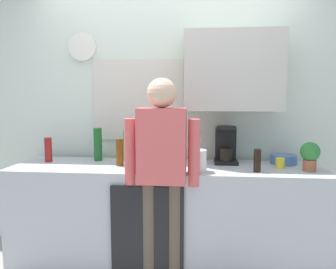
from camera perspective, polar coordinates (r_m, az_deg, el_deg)
The scene contains 15 objects.
kitchen_counter at distance 2.83m, azimuth -0.37°, elevation -14.39°, with size 2.60×0.64×0.88m, color #B2B7BC.
dishwasher_panel at distance 2.56m, azimuth -3.75°, elevation -17.86°, with size 0.56×0.02×0.79m, color black.
back_wall_assembly at distance 3.03m, azimuth 1.71°, elevation 4.77°, with size 4.20×0.42×2.60m.
coffee_maker at distance 2.85m, azimuth 10.33°, elevation -2.11°, with size 0.20×0.20×0.33m.
bottle_dark_sauce at distance 2.56m, azimuth 15.72°, elevation -4.50°, with size 0.06×0.06×0.18m, color black.
bottle_amber_beer at distance 2.72m, azimuth -8.68°, elevation -3.17°, with size 0.06×0.06×0.23m, color brown.
bottle_red_vinegar at distance 3.04m, azimuth -20.68°, elevation -2.57°, with size 0.06×0.06×0.22m, color maroon.
bottle_green_wine at distance 2.97m, azimuth -12.46°, elevation -1.74°, with size 0.07×0.07×0.30m, color #195923.
bottle_clear_soda at distance 2.90m, azimuth -7.15°, elevation -2.02°, with size 0.09×0.09×0.28m, color #2D8C33.
bottle_olive_oil at distance 2.69m, azimuth -5.01°, elevation -3.00°, with size 0.06×0.06×0.25m, color olive.
cup_yellow_cup at distance 2.76m, azimuth 19.46°, elevation -4.88°, with size 0.07×0.07×0.09m, color yellow.
mixing_bowl at distance 2.95m, azimuth 20.02°, elevation -4.21°, with size 0.22×0.22×0.08m, color #4C72A5.
potted_plant at distance 2.73m, azimuth 24.11°, elevation -3.29°, with size 0.15×0.15×0.23m.
storage_canister at distance 2.50m, azimuth 5.31°, elevation -4.69°, with size 0.14×0.14×0.17m, color silver.
person_at_sink at distance 2.40m, azimuth -1.10°, elevation -5.60°, with size 0.57×0.22×1.60m.
Camera 1 is at (0.26, -2.33, 1.46)m, focal length 33.98 mm.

